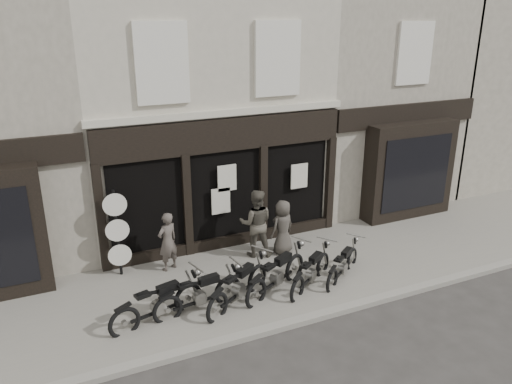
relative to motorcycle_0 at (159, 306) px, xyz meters
name	(u,v)px	position (x,y,z in m)	size (l,w,h in m)	color
ground_plane	(270,298)	(2.73, -0.05, -0.44)	(90.00, 90.00, 0.00)	#2D2B28
pavement	(255,279)	(2.73, 0.85, -0.38)	(30.00, 4.20, 0.12)	slate
kerb	(295,322)	(2.73, -1.30, -0.37)	(30.00, 0.25, 0.13)	gray
central_building	(190,96)	(2.73, 5.90, 3.64)	(7.30, 6.22, 8.34)	#B6AE9C
neighbour_right	(356,86)	(9.08, 5.84, 3.60)	(5.60, 6.73, 8.34)	#9F9586
filler_right	(511,74)	(17.23, 5.95, 3.66)	(11.00, 6.00, 8.20)	#9F9586
motorcycle_0	(159,306)	(0.00, 0.00, 0.00)	(2.27, 0.90, 1.11)	black
motorcycle_1	(200,297)	(0.96, 0.02, -0.01)	(2.25, 0.66, 1.08)	black
motorcycle_2	(239,289)	(1.90, -0.06, 0.00)	(2.09, 1.48, 1.12)	black
motorcycle_3	(277,277)	(2.97, 0.07, 0.01)	(2.18, 1.38, 1.13)	black
motorcycle_4	(311,274)	(3.86, -0.07, -0.03)	(1.87, 1.42, 1.02)	black
motorcycle_5	(343,267)	(4.81, -0.06, -0.06)	(1.74, 1.34, 0.96)	black
man_left	(168,242)	(0.81, 2.18, 0.49)	(0.59, 0.39, 1.61)	#4B433D
man_centre	(256,223)	(3.28, 1.99, 0.65)	(0.94, 0.73, 1.93)	#48443A
man_right	(283,227)	(4.02, 1.82, 0.46)	(0.76, 0.50, 1.56)	#3D3933
advert_sign_post	(118,237)	(-0.40, 2.40, 0.76)	(0.60, 0.39, 2.46)	black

